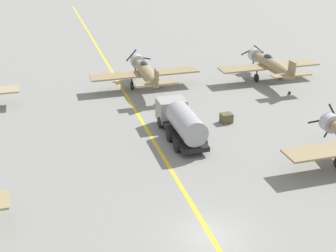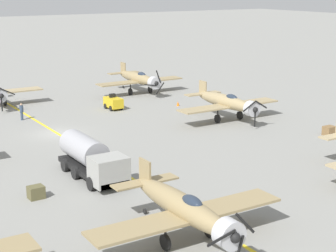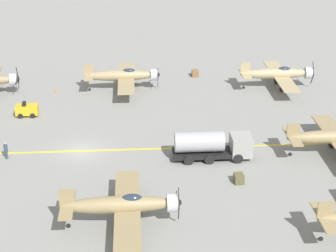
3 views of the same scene
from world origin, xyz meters
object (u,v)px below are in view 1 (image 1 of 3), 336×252
at_px(airplane_far_center, 146,72).
at_px(airplane_far_right, 271,65).
at_px(fuel_tanker, 181,121).
at_px(supply_crate_mid_lane, 226,118).

relative_size(airplane_far_center, airplane_far_right, 1.00).
xyz_separation_m(airplane_far_right, fuel_tanker, (-14.39, -11.32, -0.50)).
distance_m(fuel_tanker, supply_crate_mid_lane, 5.44).
distance_m(airplane_far_right, supply_crate_mid_lane, 13.44).
bearing_deg(airplane_far_center, fuel_tanker, -105.06).
distance_m(airplane_far_center, fuel_tanker, 12.69).
xyz_separation_m(airplane_far_center, airplane_far_right, (14.37, -1.36, 0.00)).
xyz_separation_m(airplane_far_right, supply_crate_mid_lane, (-9.39, -9.48, -1.57)).
relative_size(airplane_far_center, fuel_tanker, 1.50).
xyz_separation_m(airplane_far_center, fuel_tanker, (-0.02, -12.68, -0.50)).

